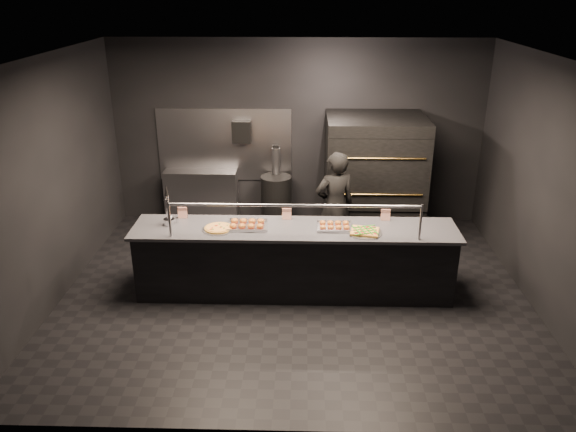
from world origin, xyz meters
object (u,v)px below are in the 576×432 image
Objects in this scene: towel_dispenser at (242,132)px; beer_tap at (168,213)px; prep_shelf at (202,196)px; worker at (335,206)px; round_pizza at (219,228)px; trash_bin at (276,201)px; square_pizza at (365,232)px; service_counter at (294,260)px; slider_tray_a at (247,225)px; fire_extinguisher at (276,161)px; slider_tray_b at (334,226)px; pizza_oven at (373,177)px.

beer_tap is (-0.70, -2.34, -0.48)m from towel_dispenser.
prep_shelf is 0.74× the size of worker.
towel_dispenser is 2.13m from worker.
round_pizza is 0.48× the size of trash_bin.
square_pizza is 0.26× the size of worker.
service_counter is at bearing 170.97° from square_pizza.
beer_tap is 1.01m from slider_tray_a.
towel_dispenser reaches higher than slider_tray_a.
worker is at bearing -56.73° from fire_extinguisher.
service_counter reaches higher than slider_tray_b.
round_pizza is at bearing -165.43° from slider_tray_a.
fire_extinguisher is 2.41m from slider_tray_a.
pizza_oven is 2.61m from slider_tray_a.
prep_shelf is at bearing 113.40° from slider_tray_a.
prep_shelf is (-2.80, 0.42, -0.52)m from pizza_oven.
pizza_oven is at bearing 46.39° from slider_tray_a.
trash_bin is (-0.34, 2.22, -0.04)m from service_counter.
slider_tray_b is at bearing 0.60° from service_counter.
beer_tap is 2.59m from trash_bin.
square_pizza is (1.47, -0.15, -0.01)m from slider_tray_a.
beer_tap reaches higher than square_pizza.
towel_dispenser is 0.83× the size of square_pizza.
slider_tray_b is at bearing -1.34° from beer_tap.
worker is at bearing 41.07° from slider_tray_a.
beer_tap is at bearing -106.68° from towel_dispenser.
beer_tap is 0.63× the size of trash_bin.
pizza_oven is at bearing -8.54° from prep_shelf.
prep_shelf is at bearing 135.10° from square_pizza.
prep_shelf reaches higher than trash_bin.
towel_dispenser is at bearing 166.86° from pizza_oven.
beer_tap is at bearing 175.55° from square_pizza.
slider_tray_a is 1.24× the size of square_pizza.
prep_shelf is 3.52m from square_pizza.
pizza_oven is 1.59× the size of prep_shelf.
square_pizza is (1.77, -2.53, -0.61)m from towel_dispenser.
service_counter reaches higher than slider_tray_a.
pizza_oven is at bearing 69.72° from slider_tray_b.
prep_shelf is 2.53m from round_pizza.
pizza_oven is 2.88m from prep_shelf.
towel_dispenser is 0.87× the size of round_pizza.
pizza_oven is at bearing 33.40° from beer_tap.
round_pizza is 0.77× the size of slider_tray_a.
slider_tray_b is (1.40, -2.39, -0.60)m from towel_dispenser.
round_pizza is at bearing -175.18° from service_counter.
service_counter is 1.06m from round_pizza.
fire_extinguisher reaches higher than square_pizza.
service_counter is 2.25m from trash_bin.
slider_tray_b is 2.43m from trash_bin.
slider_tray_a is (0.35, 0.09, 0.02)m from round_pizza.
service_counter is 2.50m from fire_extinguisher.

